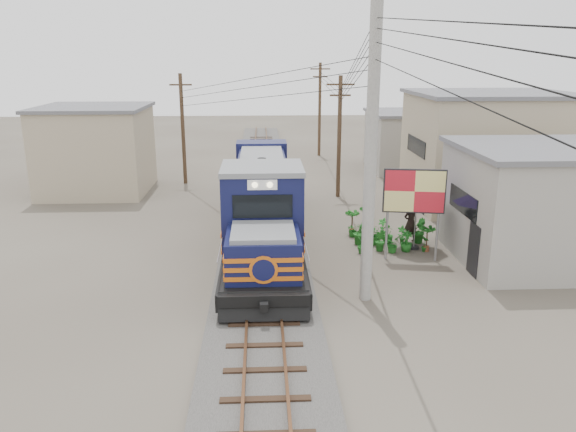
{
  "coord_description": "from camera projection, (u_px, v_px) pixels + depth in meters",
  "views": [
    {
      "loc": [
        -0.02,
        -18.21,
        8.15
      ],
      "look_at": [
        0.97,
        2.32,
        2.2
      ],
      "focal_mm": 35.0,
      "sensor_mm": 36.0,
      "label": 1
    }
  ],
  "objects": [
    {
      "name": "ballast",
      "position": [
        262.0,
        214.0,
        29.31
      ],
      "size": [
        3.6,
        70.0,
        0.16
      ],
      "primitive_type": "cube",
      "color": "#595651",
      "rests_on": "ground"
    },
    {
      "name": "shophouse_front",
      "position": [
        549.0,
        204.0,
        22.49
      ],
      "size": [
        7.35,
        6.3,
        4.7
      ],
      "color": "gray",
      "rests_on": "ground"
    },
    {
      "name": "wooden_pole_far",
      "position": [
        320.0,
        108.0,
        45.73
      ],
      "size": [
        1.6,
        0.24,
        7.5
      ],
      "color": "#4C3826",
      "rests_on": "ground"
    },
    {
      "name": "wooden_pole_left",
      "position": [
        183.0,
        127.0,
        35.75
      ],
      "size": [
        1.6,
        0.24,
        7.0
      ],
      "color": "#4C3826",
      "rests_on": "ground"
    },
    {
      "name": "utility_pole_main",
      "position": [
        371.0,
        156.0,
        18.03
      ],
      "size": [
        0.4,
        0.4,
        10.0
      ],
      "color": "#9E9B93",
      "rests_on": "ground"
    },
    {
      "name": "power_lines",
      "position": [
        257.0,
        67.0,
        25.78
      ],
      "size": [
        9.65,
        19.0,
        3.3
      ],
      "color": "black",
      "rests_on": "ground"
    },
    {
      "name": "locomotive",
      "position": [
        262.0,
        204.0,
        24.77
      ],
      "size": [
        3.03,
        16.48,
        4.08
      ],
      "color": "black",
      "rests_on": "ground"
    },
    {
      "name": "track",
      "position": [
        262.0,
        211.0,
        29.26
      ],
      "size": [
        1.15,
        70.0,
        0.12
      ],
      "color": "#51331E",
      "rests_on": "ground"
    },
    {
      "name": "shophouse_back",
      "position": [
        413.0,
        140.0,
        40.77
      ],
      "size": [
        6.3,
        6.3,
        4.2
      ],
      "color": "gray",
      "rests_on": "ground"
    },
    {
      "name": "shophouse_mid",
      "position": [
        488.0,
        149.0,
        30.97
      ],
      "size": [
        8.4,
        7.35,
        6.2
      ],
      "color": "tan",
      "rests_on": "ground"
    },
    {
      "name": "plant_nursery",
      "position": [
        382.0,
        234.0,
        24.79
      ],
      "size": [
        3.49,
        3.02,
        1.13
      ],
      "color": "#1C651D",
      "rests_on": "ground"
    },
    {
      "name": "billboard",
      "position": [
        414.0,
        193.0,
        22.31
      ],
      "size": [
        2.44,
        0.52,
        3.8
      ],
      "rotation": [
        0.0,
        0.0,
        -0.17
      ],
      "color": "#99999E",
      "rests_on": "ground"
    },
    {
      "name": "wooden_pole_mid",
      "position": [
        339.0,
        135.0,
        32.36
      ],
      "size": [
        1.6,
        0.24,
        7.0
      ],
      "color": "#4C3826",
      "rests_on": "ground"
    },
    {
      "name": "ground",
      "position": [
        264.0,
        295.0,
        19.74
      ],
      "size": [
        120.0,
        120.0,
        0.0
      ],
      "primitive_type": "plane",
      "color": "#473F35",
      "rests_on": "ground"
    },
    {
      "name": "shophouse_left",
      "position": [
        96.0,
        149.0,
        33.9
      ],
      "size": [
        6.3,
        6.3,
        5.2
      ],
      "color": "tan",
      "rests_on": "ground"
    },
    {
      "name": "vendor",
      "position": [
        411.0,
        222.0,
        25.03
      ],
      "size": [
        0.77,
        0.61,
        1.85
      ],
      "primitive_type": "imported",
      "rotation": [
        0.0,
        0.0,
        3.42
      ],
      "color": "black",
      "rests_on": "ground"
    },
    {
      "name": "market_umbrella",
      "position": [
        417.0,
        198.0,
        23.79
      ],
      "size": [
        3.04,
        3.04,
        2.6
      ],
      "rotation": [
        0.0,
        0.0,
        -0.36
      ],
      "color": "black",
      "rests_on": "ground"
    }
  ]
}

